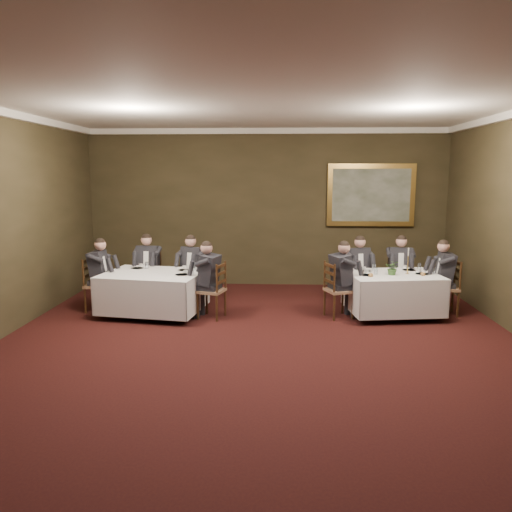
# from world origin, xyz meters

# --- Properties ---
(ground) EXTENTS (10.00, 10.00, 0.00)m
(ground) POSITION_xyz_m (0.00, 0.00, 0.00)
(ground) COLOR black
(ground) RESTS_ON ground
(ceiling) EXTENTS (8.00, 10.00, 0.10)m
(ceiling) POSITION_xyz_m (0.00, 0.00, 3.50)
(ceiling) COLOR silver
(ceiling) RESTS_ON back_wall
(back_wall) EXTENTS (8.00, 0.10, 3.50)m
(back_wall) POSITION_xyz_m (0.00, 5.00, 1.75)
(back_wall) COLOR #2F2917
(back_wall) RESTS_ON ground
(front_wall) EXTENTS (8.00, 0.10, 3.50)m
(front_wall) POSITION_xyz_m (0.00, -5.00, 1.75)
(front_wall) COLOR #2F2917
(front_wall) RESTS_ON ground
(crown_molding) EXTENTS (8.00, 10.00, 0.12)m
(crown_molding) POSITION_xyz_m (0.00, 0.00, 3.44)
(crown_molding) COLOR white
(crown_molding) RESTS_ON back_wall
(table_main) EXTENTS (1.72, 1.40, 0.67)m
(table_main) POSITION_xyz_m (2.31, 2.51, 0.45)
(table_main) COLOR #321C0D
(table_main) RESTS_ON ground
(table_second) EXTENTS (1.92, 1.58, 0.67)m
(table_second) POSITION_xyz_m (-1.98, 2.43, 0.45)
(table_second) COLOR #321C0D
(table_second) RESTS_ON ground
(chair_main_backleft) EXTENTS (0.54, 0.53, 1.00)m
(chair_main_backleft) POSITION_xyz_m (1.78, 3.25, 0.28)
(chair_main_backleft) COLOR #886345
(chair_main_backleft) RESTS_ON ground
(diner_main_backleft) EXTENTS (0.52, 0.57, 1.35)m
(diner_main_backleft) POSITION_xyz_m (1.79, 3.24, 0.51)
(diner_main_backleft) COLOR black
(diner_main_backleft) RESTS_ON chair_main_backleft
(chair_main_backright) EXTENTS (0.48, 0.46, 1.00)m
(chair_main_backright) POSITION_xyz_m (2.62, 3.36, 0.28)
(chair_main_backright) COLOR #886345
(chair_main_backright) RESTS_ON ground
(diner_main_backright) EXTENTS (0.45, 0.52, 1.35)m
(diner_main_backright) POSITION_xyz_m (2.62, 3.35, 0.51)
(diner_main_backright) COLOR black
(diner_main_backright) RESTS_ON chair_main_backright
(chair_main_endleft) EXTENTS (0.55, 0.56, 1.00)m
(chair_main_endleft) POSITION_xyz_m (1.33, 2.38, 0.28)
(chair_main_endleft) COLOR #886345
(chair_main_endleft) RESTS_ON ground
(diner_main_endleft) EXTENTS (0.59, 0.54, 1.35)m
(diner_main_endleft) POSITION_xyz_m (1.34, 2.38, 0.51)
(diner_main_endleft) COLOR black
(diner_main_endleft) RESTS_ON chair_main_endleft
(chair_main_endright) EXTENTS (0.46, 0.47, 1.00)m
(chair_main_endright) POSITION_xyz_m (3.29, 2.64, 0.28)
(chair_main_endright) COLOR #886345
(chair_main_endright) RESTS_ON ground
(diner_main_endright) EXTENTS (0.51, 0.45, 1.35)m
(diner_main_endright) POSITION_xyz_m (3.28, 2.64, 0.51)
(diner_main_endright) COLOR black
(diner_main_endright) RESTS_ON chair_main_endright
(chair_sec_backleft) EXTENTS (0.46, 0.44, 1.00)m
(chair_sec_backleft) POSITION_xyz_m (-2.30, 3.38, 0.28)
(chair_sec_backleft) COLOR #886345
(chair_sec_backleft) RESTS_ON ground
(diner_sec_backleft) EXTENTS (0.44, 0.50, 1.35)m
(diner_sec_backleft) POSITION_xyz_m (-2.30, 3.37, 0.51)
(diner_sec_backleft) COLOR black
(diner_sec_backleft) RESTS_ON chair_sec_backleft
(chair_sec_backright) EXTENTS (0.57, 0.56, 1.00)m
(chair_sec_backright) POSITION_xyz_m (-1.38, 3.24, 0.28)
(chair_sec_backright) COLOR #886345
(chair_sec_backright) RESTS_ON ground
(diner_sec_backright) EXTENTS (0.55, 0.60, 1.35)m
(diner_sec_backright) POSITION_xyz_m (-1.38, 3.22, 0.51)
(diner_sec_backright) COLOR black
(diner_sec_backright) RESTS_ON chair_sec_backright
(chair_sec_endright) EXTENTS (0.53, 0.54, 1.00)m
(chair_sec_endright) POSITION_xyz_m (-0.90, 2.25, 0.28)
(chair_sec_endright) COLOR #886345
(chair_sec_endright) RESTS_ON ground
(diner_sec_endright) EXTENTS (0.57, 0.52, 1.35)m
(diner_sec_endright) POSITION_xyz_m (-0.91, 2.26, 0.51)
(diner_sec_endright) COLOR black
(diner_sec_endright) RESTS_ON chair_sec_endright
(chair_sec_endleft) EXTENTS (0.42, 0.44, 1.00)m
(chair_sec_endleft) POSITION_xyz_m (-3.06, 2.60, 0.28)
(chair_sec_endleft) COLOR #886345
(chair_sec_endleft) RESTS_ON ground
(diner_sec_endleft) EXTENTS (0.48, 0.42, 1.35)m
(diner_sec_endleft) POSITION_xyz_m (-3.05, 2.60, 0.51)
(diner_sec_endleft) COLOR black
(diner_sec_endleft) RESTS_ON chair_sec_endleft
(centerpiece) EXTENTS (0.31, 0.29, 0.27)m
(centerpiece) POSITION_xyz_m (2.27, 2.42, 0.90)
(centerpiece) COLOR #2D5926
(centerpiece) RESTS_ON table_main
(candlestick) EXTENTS (0.07, 0.07, 0.48)m
(candlestick) POSITION_xyz_m (2.56, 2.53, 0.94)
(candlestick) COLOR #B98F38
(candlestick) RESTS_ON table_main
(place_setting_table_main) EXTENTS (0.33, 0.31, 0.14)m
(place_setting_table_main) POSITION_xyz_m (1.90, 2.81, 0.80)
(place_setting_table_main) COLOR white
(place_setting_table_main) RESTS_ON table_main
(place_setting_table_second) EXTENTS (0.33, 0.31, 0.14)m
(place_setting_table_second) POSITION_xyz_m (-2.33, 2.89, 0.80)
(place_setting_table_second) COLOR white
(place_setting_table_second) RESTS_ON table_second
(painting) EXTENTS (1.92, 0.09, 1.37)m
(painting) POSITION_xyz_m (2.31, 4.94, 2.05)
(painting) COLOR gold
(painting) RESTS_ON back_wall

